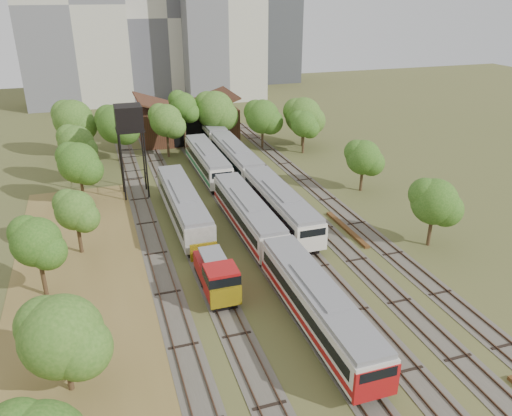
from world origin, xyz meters
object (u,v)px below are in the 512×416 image
object	(u,v)px
railcar_green_set	(236,159)
water_tower	(129,120)
railcar_red_set	(277,253)
shunter_locomotive	(216,277)

from	to	relation	value
railcar_green_set	water_tower	size ratio (longest dim) A/B	4.61
railcar_red_set	railcar_green_set	distance (m)	27.37
railcar_red_set	shunter_locomotive	size ratio (longest dim) A/B	4.27
railcar_red_set	railcar_green_set	xyz separation A→B (m)	(4.00, 27.08, 0.06)
railcar_red_set	shunter_locomotive	xyz separation A→B (m)	(-6.00, -1.66, -0.37)
railcar_green_set	shunter_locomotive	world-z (taller)	railcar_green_set
shunter_locomotive	water_tower	distance (m)	26.34
water_tower	railcar_green_set	bearing A→B (deg)	15.61
railcar_red_set	water_tower	size ratio (longest dim) A/B	3.06
water_tower	shunter_locomotive	bearing A→B (deg)	-80.42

